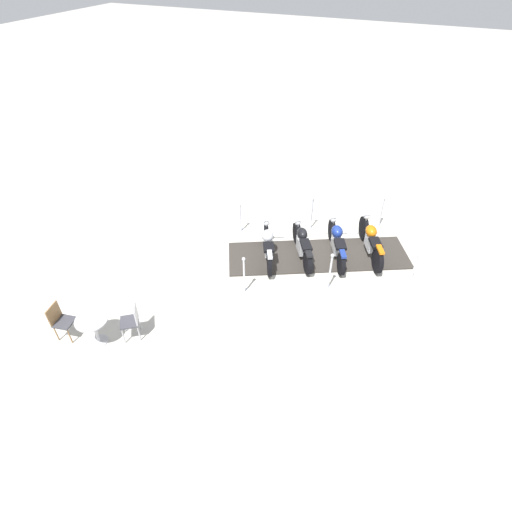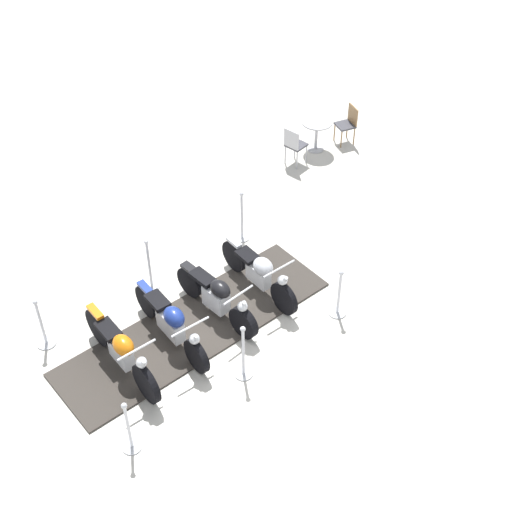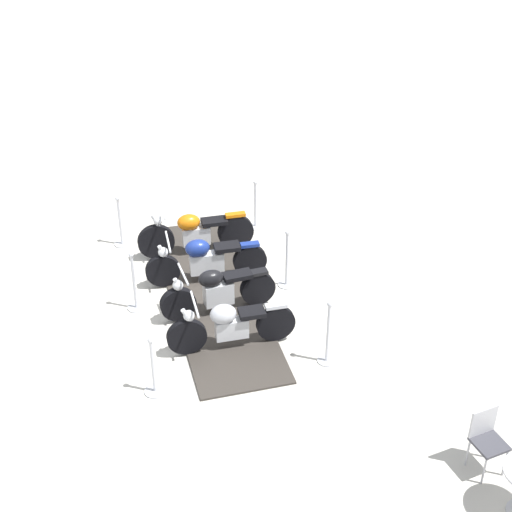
# 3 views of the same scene
# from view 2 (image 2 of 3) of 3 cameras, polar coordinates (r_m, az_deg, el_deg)

# --- Properties ---
(ground_plane) EXTENTS (80.00, 80.00, 0.00)m
(ground_plane) POSITION_cam_2_polar(r_m,az_deg,el_deg) (12.83, -4.83, -5.65)
(ground_plane) COLOR beige
(display_platform) EXTENTS (3.65, 5.24, 0.04)m
(display_platform) POSITION_cam_2_polar(r_m,az_deg,el_deg) (12.82, -4.84, -5.60)
(display_platform) COLOR #38332D
(display_platform) RESTS_ON ground_plane
(motorcycle_copper) EXTENTS (2.06, 1.10, 1.02)m
(motorcycle_copper) POSITION_cam_2_polar(r_m,az_deg,el_deg) (11.97, -10.56, -7.36)
(motorcycle_copper) COLOR black
(motorcycle_copper) RESTS_ON display_platform
(motorcycle_navy) EXTENTS (2.05, 1.11, 0.91)m
(motorcycle_navy) POSITION_cam_2_polar(r_m,az_deg,el_deg) (12.28, -6.70, -5.29)
(motorcycle_navy) COLOR black
(motorcycle_navy) RESTS_ON display_platform
(motorcycle_black) EXTENTS (1.80, 1.17, 0.90)m
(motorcycle_black) POSITION_cam_2_polar(r_m,az_deg,el_deg) (12.67, -3.11, -3.27)
(motorcycle_black) COLOR black
(motorcycle_black) RESTS_ON display_platform
(motorcycle_chrome) EXTENTS (1.92, 1.07, 0.94)m
(motorcycle_chrome) POSITION_cam_2_polar(r_m,az_deg,el_deg) (13.08, 0.29, -1.31)
(motorcycle_chrome) COLOR black
(motorcycle_chrome) RESTS_ON display_platform
(stanchion_right_front) EXTENTS (0.31, 0.31, 1.07)m
(stanchion_right_front) POSITION_cam_2_polar(r_m,az_deg,el_deg) (11.14, -9.96, -13.60)
(stanchion_right_front) COLOR silver
(stanchion_right_front) RESTS_ON ground_plane
(stanchion_right_rear) EXTENTS (0.33, 0.33, 1.02)m
(stanchion_right_rear) POSITION_cam_2_polar(r_m,az_deg,el_deg) (12.88, 6.53, -3.47)
(stanchion_right_rear) COLOR silver
(stanchion_right_rear) RESTS_ON ground_plane
(stanchion_left_front) EXTENTS (0.34, 0.34, 1.05)m
(stanchion_left_front) POSITION_cam_2_polar(r_m,az_deg,el_deg) (12.82, -16.45, -5.65)
(stanchion_left_front) COLOR silver
(stanchion_left_front) RESTS_ON ground_plane
(stanchion_right_mid) EXTENTS (0.31, 0.31, 1.14)m
(stanchion_right_mid) POSITION_cam_2_polar(r_m,az_deg,el_deg) (11.81, -1.01, -8.11)
(stanchion_right_mid) COLOR silver
(stanchion_right_mid) RESTS_ON ground_plane
(stanchion_left_rear) EXTENTS (0.29, 0.29, 1.16)m
(stanchion_left_rear) POSITION_cam_2_polar(r_m,az_deg,el_deg) (14.28, -1.12, 2.70)
(stanchion_left_rear) COLOR silver
(stanchion_left_rear) RESTS_ON ground_plane
(stanchion_left_mid) EXTENTS (0.30, 0.30, 1.15)m
(stanchion_left_mid) POSITION_cam_2_polar(r_m,az_deg,el_deg) (13.37, -8.37, -1.17)
(stanchion_left_mid) COLOR silver
(stanchion_left_mid) RESTS_ON ground_plane
(cafe_table) EXTENTS (0.71, 0.71, 0.75)m
(cafe_table) POSITION_cam_2_polar(r_m,az_deg,el_deg) (16.90, 4.81, 9.99)
(cafe_table) COLOR #B7B7BC
(cafe_table) RESTS_ON ground_plane
(cafe_chair_near_table) EXTENTS (0.47, 0.47, 0.92)m
(cafe_chair_near_table) POSITION_cam_2_polar(r_m,az_deg,el_deg) (17.27, 7.28, 10.43)
(cafe_chair_near_table) COLOR olive
(cafe_chair_near_table) RESTS_ON ground_plane
(cafe_chair_across_table) EXTENTS (0.56, 0.56, 0.93)m
(cafe_chair_across_table) POSITION_cam_2_polar(r_m,az_deg,el_deg) (16.35, 3.04, 8.82)
(cafe_chair_across_table) COLOR #B7B7BC
(cafe_chair_across_table) RESTS_ON ground_plane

